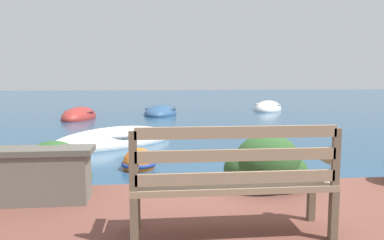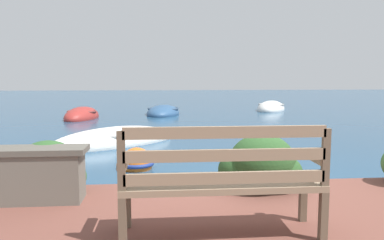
# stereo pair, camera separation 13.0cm
# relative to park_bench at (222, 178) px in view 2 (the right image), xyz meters

# --- Properties ---
(ground_plane) EXTENTS (80.00, 80.00, 0.00)m
(ground_plane) POSITION_rel_park_bench_xyz_m (0.54, 1.59, -0.71)
(ground_plane) COLOR navy
(park_bench) EXTENTS (1.63, 0.48, 0.93)m
(park_bench) POSITION_rel_park_bench_xyz_m (0.00, 0.00, 0.00)
(park_bench) COLOR brown
(park_bench) RESTS_ON patio_terrace
(hedge_clump_far_left) EXTENTS (0.88, 0.63, 0.60)m
(hedge_clump_far_left) POSITION_rel_park_bench_xyz_m (-1.75, 1.28, -0.23)
(hedge_clump_far_left) COLOR #2D5628
(hedge_clump_far_left) RESTS_ON patio_terrace
(hedge_clump_left) EXTENTS (0.95, 0.69, 0.65)m
(hedge_clump_left) POSITION_rel_park_bench_xyz_m (0.65, 1.22, -0.20)
(hedge_clump_left) COLOR #284C23
(hedge_clump_left) RESTS_ON patio_terrace
(rowboat_nearest) EXTENTS (3.21, 2.84, 0.68)m
(rowboat_nearest) POSITION_rel_park_bench_xyz_m (-1.51, 5.62, -0.65)
(rowboat_nearest) COLOR silver
(rowboat_nearest) RESTS_ON ground_plane
(rowboat_mid) EXTENTS (1.38, 2.36, 0.76)m
(rowboat_mid) POSITION_rel_park_bench_xyz_m (-3.34, 11.05, -0.64)
(rowboat_mid) COLOR #9E2D28
(rowboat_mid) RESTS_ON ground_plane
(rowboat_far) EXTENTS (1.71, 2.57, 0.68)m
(rowboat_far) POSITION_rel_park_bench_xyz_m (-0.35, 12.32, -0.64)
(rowboat_far) COLOR #2D517A
(rowboat_far) RESTS_ON ground_plane
(rowboat_outer) EXTENTS (2.13, 2.68, 0.78)m
(rowboat_outer) POSITION_rel_park_bench_xyz_m (4.60, 13.82, -0.64)
(rowboat_outer) COLOR silver
(rowboat_outer) RESTS_ON ground_plane
(mooring_buoy) EXTENTS (0.58, 0.58, 0.53)m
(mooring_buoy) POSITION_rel_park_bench_xyz_m (-0.88, 3.23, -0.61)
(mooring_buoy) COLOR orange
(mooring_buoy) RESTS_ON ground_plane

